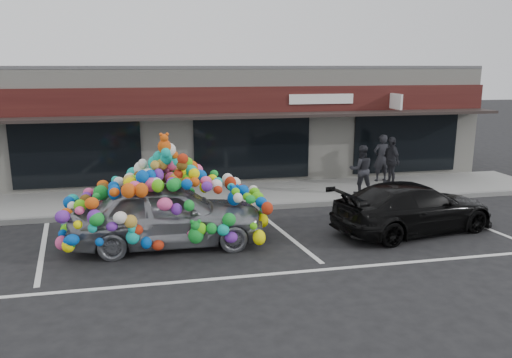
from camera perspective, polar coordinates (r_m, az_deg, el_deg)
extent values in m
plane|color=black|center=(12.66, -8.95, -7.29)|extent=(90.00, 90.00, 0.00)
cube|color=beige|center=(20.52, -10.42, 6.43)|extent=(24.00, 6.00, 4.20)
cube|color=#59595B|center=(20.40, -10.67, 12.44)|extent=(24.00, 6.00, 0.12)
cube|color=#340F0E|center=(17.36, -10.28, 8.77)|extent=(24.00, 0.18, 0.90)
cube|color=black|center=(16.88, -10.15, 6.96)|extent=(24.00, 1.20, 0.10)
cube|color=white|center=(18.99, 15.64, 8.54)|extent=(0.08, 0.95, 0.55)
cube|color=white|center=(18.24, 7.49, 9.06)|extent=(2.40, 0.04, 0.35)
cube|color=black|center=(17.78, -19.77, 2.79)|extent=(4.20, 0.12, 2.30)
cube|color=black|center=(17.94, -0.43, 3.64)|extent=(4.20, 0.12, 2.30)
cube|color=black|center=(19.99, 16.73, 4.05)|extent=(4.20, 0.12, 2.30)
cube|color=gray|center=(16.46, -9.70, -2.30)|extent=(26.00, 3.00, 0.15)
cube|color=slate|center=(15.01, -9.47, -3.77)|extent=(26.00, 0.18, 0.16)
cube|color=silver|center=(13.13, -23.20, -7.46)|extent=(0.73, 4.37, 0.01)
cube|color=silver|center=(13.25, 3.24, -6.20)|extent=(0.73, 4.37, 0.01)
cube|color=silver|center=(15.50, 22.97, -4.39)|extent=(0.73, 4.37, 0.01)
cube|color=silver|center=(10.81, 2.55, -10.74)|extent=(14.00, 0.12, 0.01)
imported|color=#989EA2|center=(12.39, -10.09, -3.92)|extent=(1.95, 4.69, 1.59)
ellipsoid|color=red|center=(12.06, -10.35, 2.41)|extent=(1.44, 1.98, 1.19)
sphere|color=#F6E800|center=(12.29, -2.51, -2.21)|extent=(0.34, 0.34, 0.34)
sphere|color=blue|center=(11.52, -6.87, -6.38)|extent=(0.36, 0.36, 0.36)
sphere|color=green|center=(13.42, -13.63, -3.65)|extent=(0.30, 0.30, 0.30)
sphere|color=#F558BF|center=(11.98, -10.46, 4.98)|extent=(0.32, 0.32, 0.32)
sphere|color=orange|center=(12.44, -16.63, -2.52)|extent=(0.30, 0.30, 0.30)
imported|color=black|center=(13.87, 17.54, -3.11)|extent=(2.68, 4.79, 1.31)
imported|color=black|center=(18.85, 14.13, 2.36)|extent=(0.66, 0.45, 1.73)
imported|color=black|center=(16.88, 11.93, 1.08)|extent=(0.87, 0.72, 1.62)
imported|color=#27252B|center=(18.43, 15.16, 2.04)|extent=(1.03, 0.48, 1.72)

